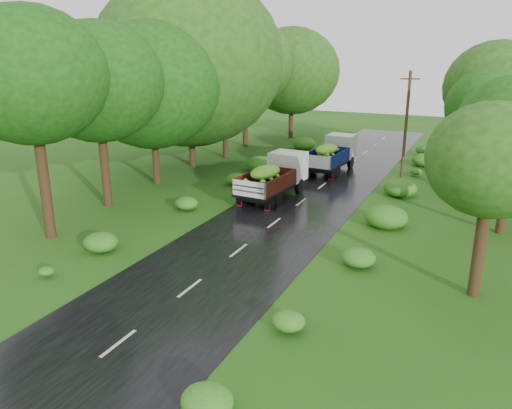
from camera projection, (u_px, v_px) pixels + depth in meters
The scene contains 9 objects.
ground at pixel (118, 344), 14.98m from camera, with size 120.00×120.00×0.00m, color #174C10.
road at pixel (204, 278), 19.31m from camera, with size 6.50×80.00×0.02m, color black.
road_lines at pixel (216, 267), 20.17m from camera, with size 0.12×69.60×0.00m.
truck_near at pixel (275, 175), 29.35m from camera, with size 2.44×5.93×2.44m.
truck_far at pixel (333, 153), 35.82m from camera, with size 2.40×5.87×2.42m.
utility_pole at pixel (406, 124), 33.48m from camera, with size 1.25×0.31×7.15m.
trees_left at pixel (202, 72), 35.89m from camera, with size 7.05×34.49×10.04m.
trees_right at pixel (498, 109), 27.18m from camera, with size 4.43×24.18×7.62m.
shrubs at pixel (289, 206), 27.00m from camera, with size 11.90×44.00×0.70m.
Camera 1 is at (9.26, -10.09, 8.46)m, focal length 35.00 mm.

